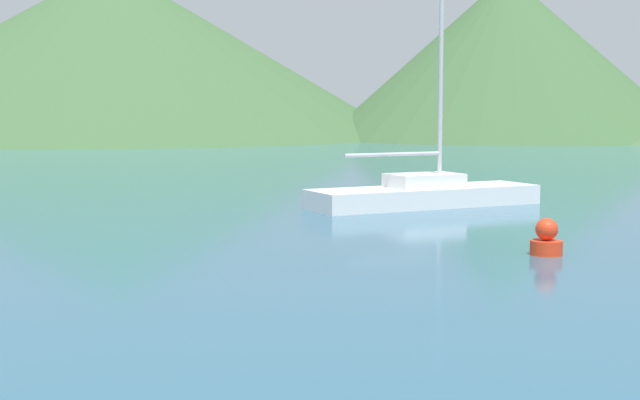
% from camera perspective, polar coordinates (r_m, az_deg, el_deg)
% --- Properties ---
extents(sailboat_inner, '(6.33, 4.99, 9.86)m').
position_cam_1_polar(sailboat_inner, '(23.99, 6.69, 0.59)').
color(sailboat_inner, white).
rests_on(sailboat_inner, ground_plane).
extents(buoy_marker, '(0.58, 0.58, 0.67)m').
position_cam_1_polar(buoy_marker, '(16.53, 14.29, -2.47)').
color(buoy_marker, red).
rests_on(buoy_marker, ground_plane).
extents(hill_central, '(52.77, 52.77, 15.25)m').
position_cam_1_polar(hill_central, '(83.33, -13.09, 9.26)').
color(hill_central, '#3D6038').
rests_on(hill_central, ground_plane).
extents(hill_east, '(30.71, 30.71, 13.61)m').
position_cam_1_polar(hill_east, '(76.71, 11.82, 8.97)').
color(hill_east, '#3D6038').
rests_on(hill_east, ground_plane).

